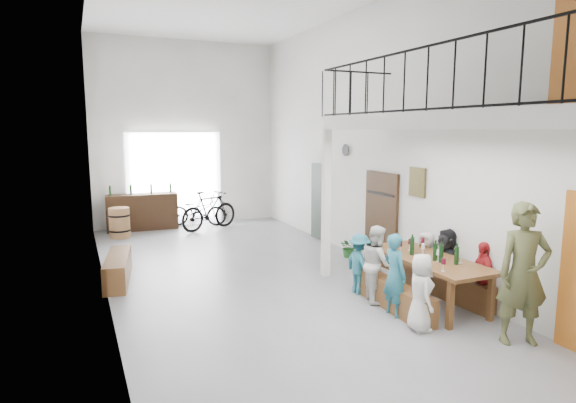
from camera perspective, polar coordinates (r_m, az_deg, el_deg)
name	(u,v)px	position (r m, az deg, el deg)	size (l,w,h in m)	color
floor	(256,277)	(9.60, -3.78, -8.93)	(12.00, 12.00, 0.00)	slate
room_walls	(254,93)	(9.19, -4.00, 12.73)	(12.00, 12.00, 12.00)	white
gateway_portal	(175,179)	(14.87, -13.28, 2.58)	(2.80, 0.08, 2.80)	white
right_wall_decor	(433,194)	(9.00, 16.82, 0.91)	(0.07, 8.28, 5.07)	#A8571A
balcony	(456,123)	(7.51, 19.33, 8.72)	(1.52, 5.62, 4.00)	white
tasting_table	(428,262)	(8.33, 16.22, -6.92)	(0.96, 2.31, 0.79)	brown
bench_inner	(393,296)	(8.09, 12.36, -10.85)	(0.30, 1.90, 0.44)	brown
bench_wall	(445,285)	(8.83, 18.12, -9.40)	(0.25, 1.93, 0.45)	brown
tableware	(428,249)	(8.25, 16.30, -5.47)	(0.68, 1.30, 0.35)	black
side_bench	(118,268)	(9.81, -19.50, -7.49)	(0.39, 1.80, 0.51)	brown
oak_barrel	(120,223)	(13.66, -19.34, -2.39)	(0.55, 0.55, 0.81)	#9B6B46
serving_counter	(142,212)	(14.55, -16.91, -1.18)	(1.98, 0.55, 1.04)	#372310
counter_bottles	(141,189)	(14.47, -17.02, 1.41)	(1.74, 0.15, 0.28)	black
guest_left_a	(421,292)	(7.27, 15.46, -10.32)	(0.55, 0.36, 1.13)	silver
guest_left_b	(395,275)	(7.71, 12.53, -8.45)	(0.48, 0.31, 1.30)	#246879
guest_left_c	(377,263)	(8.27, 10.51, -7.23)	(0.63, 0.49, 1.30)	silver
guest_left_d	(359,264)	(8.63, 8.47, -7.31)	(0.69, 0.40, 1.07)	#246879
guest_right_a	(482,276)	(8.37, 22.04, -8.18)	(0.65, 0.27, 1.12)	#B11E23
guest_right_b	(446,262)	(8.85, 18.21, -6.84)	(1.10, 0.35, 1.19)	black
guest_right_c	(426,260)	(9.15, 16.01, -6.70)	(0.51, 0.33, 1.05)	silver
host_standing	(524,274)	(7.21, 26.14, -7.70)	(0.71, 0.46, 1.94)	#4C502D
potted_plant	(349,247)	(11.05, 7.24, -5.35)	(0.43, 0.37, 0.48)	#19501B
bicycle_near	(197,211)	(14.79, -10.70, -1.06)	(0.61, 1.74, 0.91)	black
bicycle_far	(209,210)	(14.07, -9.33, -1.04)	(0.54, 1.90, 1.14)	black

